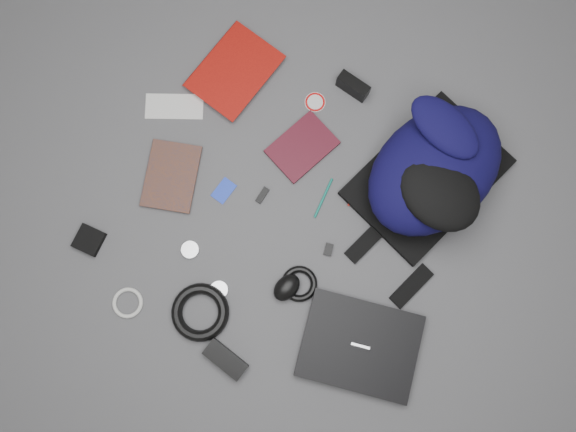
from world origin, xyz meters
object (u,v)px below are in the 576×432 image
at_px(textbook_red, 209,53).
at_px(dvd_case, 302,147).
at_px(mouse, 287,288).
at_px(comic_book, 147,172).
at_px(backpack, 435,170).
at_px(laptop, 360,345).
at_px(pouch, 89,240).
at_px(power_brick, 226,359).
at_px(compact_camera, 353,86).

bearing_deg(textbook_red, dvd_case, -8.76).
bearing_deg(mouse, comic_book, -175.31).
height_order(comic_book, dvd_case, comic_book).
distance_m(backpack, comic_book, 0.90).
distance_m(laptop, pouch, 0.90).
relative_size(backpack, power_brick, 3.84).
distance_m(power_brick, pouch, 0.57).
relative_size(backpack, comic_book, 2.34).
relative_size(textbook_red, dvd_case, 1.39).
bearing_deg(textbook_red, comic_book, -78.17).
xyz_separation_m(backpack, power_brick, (-0.33, -0.78, -0.09)).
bearing_deg(compact_camera, dvd_case, -94.34).
xyz_separation_m(backpack, pouch, (-0.88, -0.63, -0.10)).
height_order(textbook_red, compact_camera, compact_camera).
relative_size(comic_book, pouch, 2.73).
bearing_deg(power_brick, mouse, 87.08).
height_order(laptop, dvd_case, laptop).
relative_size(backpack, compact_camera, 4.81).
bearing_deg(power_brick, laptop, 43.48).
xyz_separation_m(comic_book, mouse, (0.56, -0.14, 0.02)).
relative_size(backpack, textbook_red, 1.83).
distance_m(textbook_red, dvd_case, 0.44).
xyz_separation_m(comic_book, pouch, (-0.06, -0.27, 0.00)).
relative_size(dvd_case, power_brick, 1.51).
xyz_separation_m(backpack, mouse, (-0.26, -0.51, -0.08)).
height_order(backpack, dvd_case, backpack).
bearing_deg(mouse, laptop, 5.77).
height_order(comic_book, mouse, mouse).
bearing_deg(dvd_case, compact_camera, 98.14).
height_order(laptop, compact_camera, compact_camera).
bearing_deg(pouch, comic_book, 76.99).
bearing_deg(dvd_case, textbook_red, -178.11).
relative_size(backpack, mouse, 5.52).
height_order(dvd_case, compact_camera, compact_camera).
xyz_separation_m(comic_book, dvd_case, (0.41, 0.29, -0.00)).
distance_m(backpack, power_brick, 0.85).
bearing_deg(textbook_red, power_brick, -48.42).
bearing_deg(pouch, power_brick, -14.76).
xyz_separation_m(backpack, dvd_case, (-0.40, -0.08, -0.10)).
bearing_deg(pouch, textbook_red, 84.71).
relative_size(comic_book, power_brick, 1.64).
xyz_separation_m(backpack, textbook_red, (-0.81, 0.08, -0.09)).
distance_m(dvd_case, compact_camera, 0.26).
bearing_deg(power_brick, textbook_red, 131.87).
distance_m(comic_book, power_brick, 0.64).
height_order(backpack, laptop, backpack).
distance_m(dvd_case, mouse, 0.45).
xyz_separation_m(textbook_red, mouse, (0.56, -0.59, 0.01)).
distance_m(backpack, pouch, 1.09).
distance_m(laptop, comic_book, 0.86).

